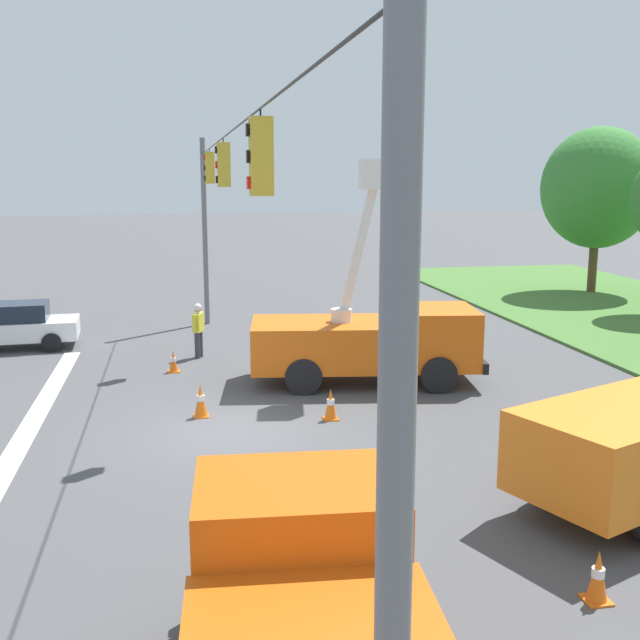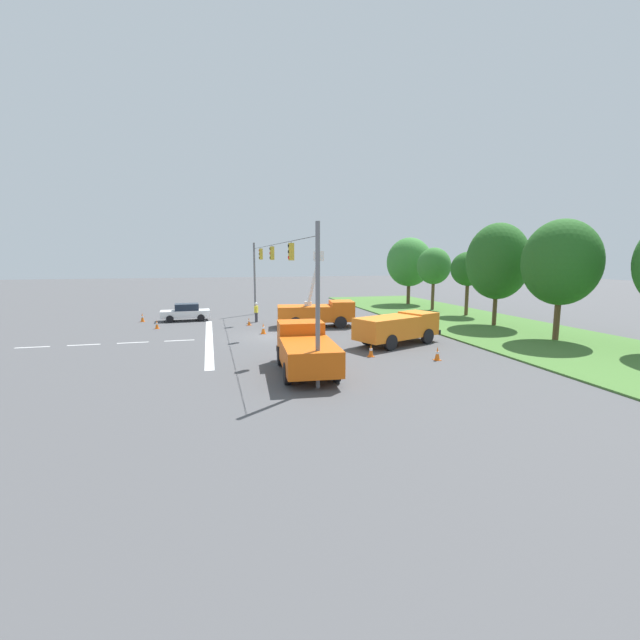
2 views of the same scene
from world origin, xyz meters
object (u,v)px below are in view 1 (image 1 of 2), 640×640
Objects in this scene: traffic_cone_mid_left at (331,404)px; traffic_cone_far_left at (376,325)px; road_worker at (198,327)px; sedan_white at (13,326)px; traffic_cone_foreground_left at (173,361)px; tree_far_west at (598,188)px; utility_truck_bucket_lift at (369,337)px; traffic_cone_lane_edge_a at (598,576)px; traffic_cone_mid_right at (201,400)px.

traffic_cone_far_left is at bearing 159.04° from traffic_cone_mid_left.
sedan_white is at bearing -112.02° from road_worker.
sedan_white is 6.79m from traffic_cone_foreground_left.
tree_far_west reaches higher than utility_truck_bucket_lift.
tree_far_west is at bearing 105.99° from sedan_white.
road_worker is 16.11m from traffic_cone_lane_edge_a.
traffic_cone_far_left is (-8.92, 6.79, -0.13)m from traffic_cone_mid_right.
tree_far_west is 1.21× the size of utility_truck_bucket_lift.
road_worker is at bearing 154.65° from traffic_cone_foreground_left.
utility_truck_bucket_lift is 11.22× the size of traffic_cone_far_left.
traffic_cone_mid_right is 11.21m from traffic_cone_far_left.
traffic_cone_far_left is (-0.31, 12.79, -0.51)m from sedan_white.
tree_far_west is 20.70m from utility_truck_bucket_lift.
tree_far_west reaches higher than road_worker.
sedan_white reaches higher than traffic_cone_foreground_left.
traffic_cone_mid_right is at bearing -51.04° from tree_far_west.
sedan_white is at bearing -74.01° from tree_far_west.
road_worker is 6.16m from traffic_cone_mid_right.
tree_far_west is 27.18m from sedan_white.
utility_truck_bucket_lift reaches higher than sedan_white.
traffic_cone_far_left is at bearing 142.72° from traffic_cone_mid_right.
sedan_white is (-6.36, -10.81, -0.52)m from utility_truck_bucket_lift.
utility_truck_bucket_lift reaches higher than traffic_cone_mid_left.
tree_far_west is 12.13× the size of traffic_cone_foreground_left.
utility_truck_bucket_lift is at bearing -178.50° from traffic_cone_lane_edge_a.
road_worker is at bearing -63.32° from tree_far_west.
traffic_cone_far_left is at bearing 174.68° from traffic_cone_lane_edge_a.
traffic_cone_foreground_left is at bearing -111.75° from utility_truck_bucket_lift.
traffic_cone_far_left is (-6.67, 1.99, -1.02)m from utility_truck_bucket_lift.
traffic_cone_mid_right is at bearing -104.59° from traffic_cone_mid_left.
traffic_cone_mid_left is at bearing -29.70° from utility_truck_bucket_lift.
traffic_cone_mid_left is 1.29× the size of traffic_cone_far_left.
utility_truck_bucket_lift is at bearing -47.45° from tree_far_west.
tree_far_west is 10.56× the size of traffic_cone_mid_left.
utility_truck_bucket_lift is at bearing 115.06° from traffic_cone_mid_right.
traffic_cone_lane_edge_a is (8.39, 2.04, -0.01)m from traffic_cone_mid_left.
utility_truck_bucket_lift reaches higher than traffic_cone_lane_edge_a.
traffic_cone_foreground_left is 1.12× the size of traffic_cone_far_left.
utility_truck_bucket_lift is 3.63m from traffic_cone_mid_left.
traffic_cone_lane_edge_a is 18.18m from traffic_cone_far_left.
traffic_cone_far_left is (-18.10, 1.69, -0.09)m from traffic_cone_lane_edge_a.
traffic_cone_lane_edge_a is (15.31, 4.97, -0.63)m from road_worker.
traffic_cone_mid_right is at bearing 34.88° from sedan_white.
traffic_cone_far_left is at bearing -61.43° from tree_far_west.
traffic_cone_lane_edge_a is at bearing 1.50° from utility_truck_bucket_lift.
traffic_cone_mid_right reaches higher than traffic_cone_foreground_left.
traffic_cone_lane_edge_a is 1.27× the size of traffic_cone_far_left.
sedan_white is at bearing -148.03° from traffic_cone_lane_edge_a.
traffic_cone_foreground_left is 14.78m from traffic_cone_lane_edge_a.
traffic_cone_far_left is (-4.49, 7.46, -0.04)m from traffic_cone_foreground_left.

